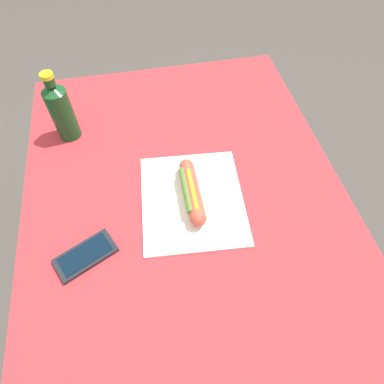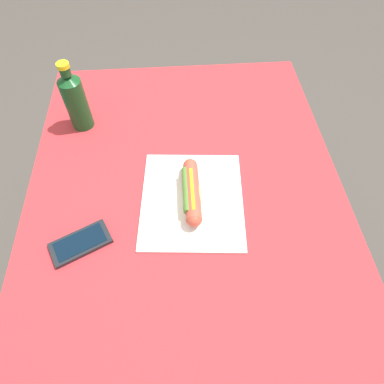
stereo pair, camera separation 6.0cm
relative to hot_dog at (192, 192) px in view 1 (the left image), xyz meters
The scene contains 6 objects.
ground_plane 0.77m from the hot_dog, 109.89° to the left, with size 6.00×6.00×0.00m, color #47423D.
dining_table 0.16m from the hot_dog, 109.89° to the left, with size 1.18×0.85×0.74m.
paper_wrapper 0.03m from the hot_dog, 90.87° to the right, with size 0.30×0.26×0.01m, color white.
hot_dog is the anchor object (origin of this frame).
cell_phone 0.30m from the hot_dog, 112.24° to the left, with size 0.12×0.16×0.01m.
soda_bottle 0.44m from the hot_dog, 46.04° to the left, with size 0.07×0.07×0.21m.
Camera 1 is at (-0.48, 0.08, 1.47)m, focal length 31.05 mm.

